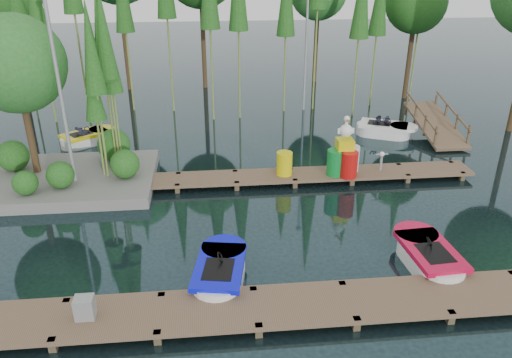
{
  "coord_description": "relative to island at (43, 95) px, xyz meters",
  "views": [
    {
      "loc": [
        -0.88,
        -13.4,
        7.64
      ],
      "look_at": [
        0.5,
        0.5,
        1.1
      ],
      "focal_mm": 35.0,
      "sensor_mm": 36.0,
      "label": 1
    }
  ],
  "objects": [
    {
      "name": "lamp_rear",
      "position": [
        10.3,
        7.71,
        1.08
      ],
      "size": [
        0.3,
        0.3,
        7.25
      ],
      "color": "gray",
      "rests_on": "ground"
    },
    {
      "name": "ground_plane",
      "position": [
        6.3,
        -3.29,
        -3.18
      ],
      "size": [
        90.0,
        90.0,
        0.0
      ],
      "primitive_type": "plane",
      "color": "#1C3034"
    },
    {
      "name": "utility_cabinet",
      "position": [
        2.58,
        -7.79,
        -2.63
      ],
      "size": [
        0.41,
        0.35,
        0.51
      ],
      "primitive_type": "cube",
      "color": "gray",
      "rests_on": "near_dock"
    },
    {
      "name": "lamp_island",
      "position": [
        0.8,
        -0.79,
        1.08
      ],
      "size": [
        0.3,
        0.3,
        7.25
      ],
      "color": "gray",
      "rests_on": "ground"
    },
    {
      "name": "boat_red",
      "position": [
        11.0,
        -6.25,
        -2.93
      ],
      "size": [
        1.36,
        2.71,
        0.89
      ],
      "rotation": [
        0.0,
        0.0,
        0.07
      ],
      "color": "white",
      "rests_on": "ground"
    },
    {
      "name": "seagull_post",
      "position": [
        11.51,
        -0.79,
        -2.4
      ],
      "size": [
        0.45,
        0.24,
        0.72
      ],
      "color": "gray",
      "rests_on": "far_dock"
    },
    {
      "name": "boat_yellow_far",
      "position": [
        0.21,
        3.81,
        -2.93
      ],
      "size": [
        2.53,
        2.32,
        1.19
      ],
      "rotation": [
        0.0,
        0.0,
        0.32
      ],
      "color": "white",
      "rests_on": "ground"
    },
    {
      "name": "far_dock",
      "position": [
        7.3,
        -0.79,
        -2.95
      ],
      "size": [
        15.0,
        1.2,
        0.5
      ],
      "color": "brown",
      "rests_on": "ground"
    },
    {
      "name": "boat_white_far",
      "position": [
        13.13,
        3.54,
        -2.9
      ],
      "size": [
        2.89,
        2.18,
        1.24
      ],
      "rotation": [
        0.0,
        0.0,
        0.26
      ],
      "color": "white",
      "rests_on": "ground"
    },
    {
      "name": "island",
      "position": [
        0.0,
        0.0,
        0.0
      ],
      "size": [
        6.2,
        4.2,
        6.75
      ],
      "color": "slate",
      "rests_on": "ground"
    },
    {
      "name": "near_dock",
      "position": [
        6.3,
        -7.79,
        -2.95
      ],
      "size": [
        18.0,
        1.5,
        0.5
      ],
      "color": "brown",
      "rests_on": "ground"
    },
    {
      "name": "ramp",
      "position": [
        15.3,
        3.21,
        -2.6
      ],
      "size": [
        1.5,
        3.94,
        1.49
      ],
      "color": "brown",
      "rests_on": "ground"
    },
    {
      "name": "drum_cluster",
      "position": [
        10.12,
        -0.95,
        -2.26
      ],
      "size": [
        1.23,
        1.13,
        2.13
      ],
      "color": "#0D7C2B",
      "rests_on": "far_dock"
    },
    {
      "name": "yellow_barrel",
      "position": [
        8.0,
        -0.79,
        -2.47
      ],
      "size": [
        0.56,
        0.56,
        0.83
      ],
      "primitive_type": "cylinder",
      "color": "#D8C90B",
      "rests_on": "far_dock"
    },
    {
      "name": "boat_blue",
      "position": [
        5.54,
        -6.41,
        -2.93
      ],
      "size": [
        1.58,
        2.75,
        0.87
      ],
      "rotation": [
        0.0,
        0.0,
        -0.17
      ],
      "color": "white",
      "rests_on": "ground"
    }
  ]
}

